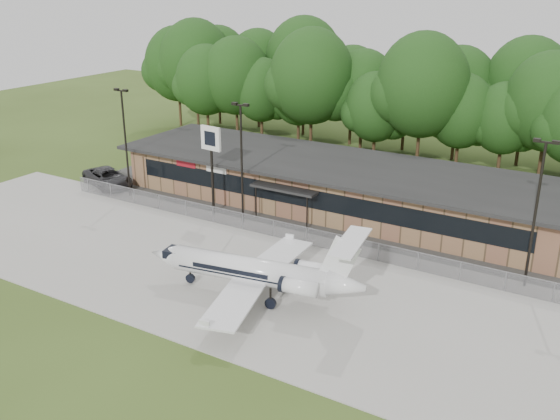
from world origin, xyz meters
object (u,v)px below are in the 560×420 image
Objects in this scene: business_jet at (258,272)px; suv at (108,178)px; terminal at (335,184)px; pole_sign at (211,148)px.

suv is (-25.37, 11.65, -0.94)m from business_jet.
terminal is 11.62m from pole_sign.
business_jet is 2.36× the size of suv.
business_jet reaches higher than suv.
business_jet is 1.93× the size of pole_sign.
terminal is 18.30m from business_jet.
business_jet reaches higher than terminal.
business_jet is (3.37, -17.98, -0.34)m from terminal.
pole_sign is at bearing -139.35° from terminal.
business_jet is at bearing -37.09° from pole_sign.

